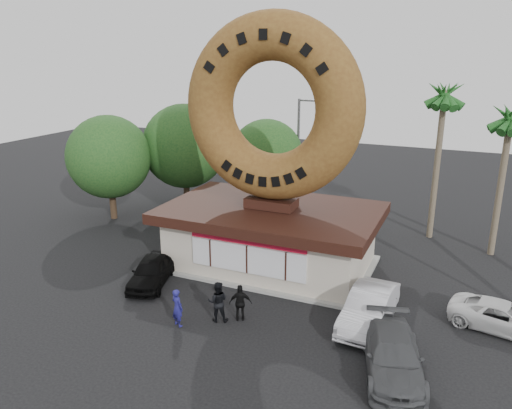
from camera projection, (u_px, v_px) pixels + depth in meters
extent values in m
plane|color=black|center=(220.00, 316.00, 21.93)|extent=(90.00, 90.00, 0.00)
cube|color=beige|center=(271.00, 239.00, 26.73)|extent=(10.00, 6.00, 3.00)
cube|color=#999993|center=(271.00, 264.00, 27.16)|extent=(10.60, 6.60, 0.15)
cube|color=#3F3F3F|center=(271.00, 212.00, 26.27)|extent=(10.00, 6.00, 0.10)
cube|color=black|center=(271.00, 213.00, 26.29)|extent=(11.20, 7.20, 0.55)
cube|color=silver|center=(247.00, 259.00, 24.05)|extent=(6.00, 0.12, 1.40)
cube|color=#AC0E25|center=(247.00, 240.00, 23.74)|extent=(6.00, 0.10, 0.45)
cube|color=black|center=(271.00, 203.00, 26.13)|extent=(2.60, 1.40, 0.50)
torus|color=brown|center=(272.00, 109.00, 24.68)|extent=(9.27, 2.36, 9.27)
cylinder|color=#473321|center=(186.00, 187.00, 36.45)|extent=(0.44, 0.44, 3.30)
sphere|color=#18431A|center=(185.00, 146.00, 35.56)|extent=(6.00, 6.00, 6.00)
cylinder|color=#473321|center=(266.00, 191.00, 36.16)|extent=(0.44, 0.44, 2.86)
sphere|color=#18431A|center=(267.00, 156.00, 35.39)|extent=(5.20, 5.20, 5.20)
cylinder|color=#473321|center=(112.00, 197.00, 34.33)|extent=(0.44, 0.44, 3.08)
sphere|color=#18431A|center=(109.00, 157.00, 33.50)|extent=(5.60, 5.60, 5.60)
cylinder|color=#726651|center=(437.00, 167.00, 29.97)|extent=(0.36, 0.36, 9.00)
cylinder|color=#726651|center=(500.00, 187.00, 27.46)|extent=(0.36, 0.36, 8.00)
cylinder|color=#59595E|center=(298.00, 156.00, 35.51)|extent=(0.18, 0.18, 8.00)
cylinder|color=#59595E|center=(312.00, 101.00, 34.01)|extent=(1.80, 0.12, 0.12)
cube|color=#59595E|center=(324.00, 102.00, 33.68)|extent=(0.45, 0.20, 0.12)
imported|color=navy|center=(177.00, 308.00, 20.98)|extent=(0.72, 0.60, 1.68)
imported|color=black|center=(218.00, 302.00, 21.33)|extent=(1.08, 0.98, 1.82)
imported|color=black|center=(240.00, 303.00, 21.41)|extent=(1.05, 0.77, 1.65)
imported|color=black|center=(151.00, 271.00, 24.79)|extent=(2.74, 4.34, 1.38)
imported|color=silver|center=(369.00, 308.00, 21.09)|extent=(1.93, 4.77, 1.54)
imported|color=#4F5154|center=(393.00, 355.00, 17.92)|extent=(3.18, 5.23, 1.42)
imported|color=silver|center=(504.00, 317.00, 20.70)|extent=(4.60, 2.78, 1.19)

